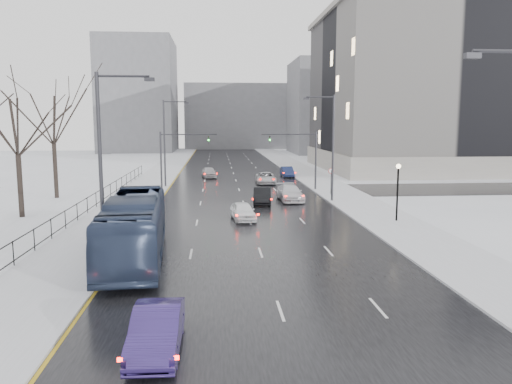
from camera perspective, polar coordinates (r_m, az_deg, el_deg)
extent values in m
cube|color=black|center=(66.42, -2.38, 1.52)|extent=(16.00, 150.00, 0.04)
cube|color=black|center=(54.52, -1.90, 0.10)|extent=(130.00, 10.00, 0.04)
cube|color=silver|center=(66.84, -11.42, 1.46)|extent=(5.00, 150.00, 0.16)
cube|color=silver|center=(67.62, 6.55, 1.64)|extent=(5.00, 150.00, 0.16)
cube|color=white|center=(68.64, -19.32, 1.32)|extent=(14.00, 150.00, 0.12)
cube|color=black|center=(37.94, -20.58, -1.78)|extent=(0.04, 70.00, 0.05)
cube|color=black|center=(38.12, -20.51, -3.26)|extent=(0.04, 70.00, 0.05)
cylinder|color=black|center=(38.05, -20.54, -2.67)|extent=(0.06, 0.06, 1.30)
cylinder|color=#2D2D33|center=(18.74, 27.14, 14.11)|extent=(2.60, 0.12, 0.12)
cube|color=#2D2D33|center=(18.09, 23.50, 14.10)|extent=(0.50, 0.25, 0.18)
cylinder|color=#2D2D33|center=(47.28, 8.79, 4.86)|extent=(0.20, 0.20, 10.00)
cylinder|color=#2D2D33|center=(46.99, 7.35, 10.72)|extent=(2.60, 0.12, 0.12)
cube|color=#2D2D33|center=(46.73, 5.76, 10.58)|extent=(0.50, 0.25, 0.18)
cylinder|color=#2D2D33|center=(26.73, -17.33, 2.22)|extent=(0.20, 0.20, 10.00)
cylinder|color=#2D2D33|center=(26.45, -14.95, 12.67)|extent=(2.60, 0.12, 0.12)
cube|color=#2D2D33|center=(26.24, -12.08, 12.48)|extent=(0.50, 0.25, 0.18)
cylinder|color=#2D2D33|center=(58.30, -10.42, 5.40)|extent=(0.20, 0.20, 10.00)
cylinder|color=#2D2D33|center=(58.17, -9.25, 10.15)|extent=(2.60, 0.12, 0.12)
cube|color=#2D2D33|center=(58.08, -7.95, 10.03)|extent=(0.50, 0.25, 0.18)
cylinder|color=black|center=(38.76, 15.85, -0.25)|extent=(0.14, 0.14, 4.00)
sphere|color=#FFE5B2|center=(38.53, 15.97, 2.84)|extent=(0.36, 0.36, 0.36)
cylinder|color=#2D2D33|center=(55.20, 6.85, 3.51)|extent=(0.20, 0.20, 6.50)
cylinder|color=#2D2D33|center=(54.53, 3.79, 6.60)|extent=(6.00, 0.12, 0.12)
imported|color=#2D2D33|center=(54.29, 1.57, 5.98)|extent=(0.15, 0.18, 0.90)
sphere|color=#19FF33|center=(54.14, 1.59, 5.97)|extent=(0.16, 0.16, 0.16)
cylinder|color=#2D2D33|center=(54.43, -10.80, 3.37)|extent=(0.20, 0.20, 6.50)
cylinder|color=#2D2D33|center=(54.04, -7.70, 6.54)|extent=(6.00, 0.12, 0.12)
imported|color=#2D2D33|center=(53.98, -5.45, 5.93)|extent=(0.15, 0.18, 0.90)
sphere|color=#19FF33|center=(53.83, -5.45, 5.93)|extent=(0.16, 0.16, 0.16)
cylinder|color=#2D2D33|center=(51.66, 8.56, 1.12)|extent=(0.06, 0.06, 2.50)
cylinder|color=white|center=(51.53, 8.58, 2.39)|extent=(0.60, 0.03, 0.60)
torus|color=#B20C0C|center=(51.53, 8.58, 2.39)|extent=(0.58, 0.06, 0.58)
cube|color=gray|center=(86.60, 21.47, 10.43)|extent=(40.00, 30.00, 24.00)
cube|color=gray|center=(88.12, 21.91, 18.50)|extent=(41.00, 31.00, 0.80)
cube|color=gray|center=(86.70, 21.12, 3.49)|extent=(40.60, 30.60, 3.00)
cube|color=slate|center=(124.77, 9.72, 9.50)|extent=(24.00, 20.00, 22.00)
cube|color=slate|center=(132.55, -13.25, 10.61)|extent=(18.00, 22.00, 28.00)
cube|color=slate|center=(146.09, -2.04, 8.59)|extent=(30.00, 18.00, 18.00)
imported|color=navy|center=(17.26, -11.27, -15.19)|extent=(1.56, 4.45, 1.47)
imported|color=#2B3854|center=(28.11, -13.73, -4.00)|extent=(3.88, 12.77, 3.51)
imported|color=white|center=(38.35, -1.51, -2.21)|extent=(2.10, 4.20, 1.37)
imported|color=black|center=(45.89, 0.71, -0.43)|extent=(1.99, 4.65, 1.49)
imported|color=#B8B8BC|center=(60.89, 1.12, 1.61)|extent=(2.46, 5.11, 1.40)
imported|color=silver|center=(47.79, 3.90, -0.11)|extent=(2.39, 5.30, 1.51)
imported|color=#ADACB1|center=(67.70, -5.40, 2.26)|extent=(2.30, 4.54, 1.48)
imported|color=navy|center=(68.69, 3.58, 2.32)|extent=(1.57, 4.23, 1.38)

